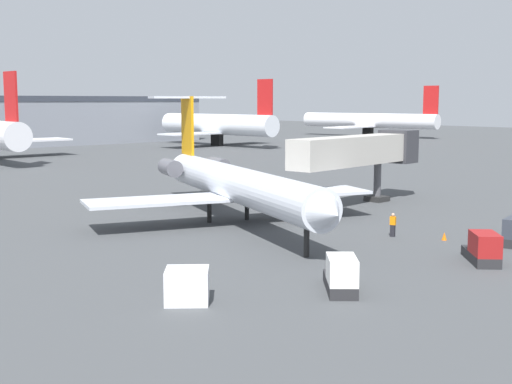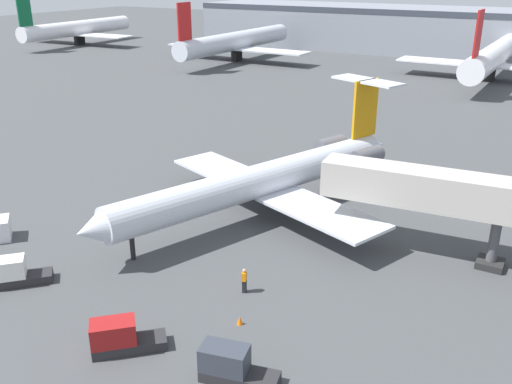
{
  "view_description": "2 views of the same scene",
  "coord_description": "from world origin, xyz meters",
  "px_view_note": "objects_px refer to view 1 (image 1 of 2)",
  "views": [
    {
      "loc": [
        -33.4,
        -40.04,
        9.57
      ],
      "look_at": [
        0.32,
        -3.37,
        2.96
      ],
      "focal_mm": 48.51,
      "sensor_mm": 36.0,
      "label": 1
    },
    {
      "loc": [
        22.63,
        -37.82,
        19.5
      ],
      "look_at": [
        2.15,
        -2.71,
        3.19
      ],
      "focal_mm": 39.38,
      "sensor_mm": 36.0,
      "label": 2
    }
  ],
  "objects_px": {
    "baggage_tug_trailing": "(341,276)",
    "cargo_container_uld": "(187,286)",
    "parked_airliner_east_end": "(369,121)",
    "ground_crew_marshaller": "(393,225)",
    "regional_jet": "(233,182)",
    "baggage_tug_lead": "(483,249)",
    "traffic_cone_near": "(444,236)",
    "jet_bridge": "(363,151)",
    "parked_airliner_east_mid": "(218,125)"
  },
  "relations": [
    {
      "from": "parked_airliner_east_end",
      "to": "parked_airliner_east_mid",
      "type": "bearing_deg",
      "value": -178.3
    },
    {
      "from": "ground_crew_marshaller",
      "to": "parked_airliner_east_mid",
      "type": "height_order",
      "value": "parked_airliner_east_mid"
    },
    {
      "from": "regional_jet",
      "to": "jet_bridge",
      "type": "height_order",
      "value": "regional_jet"
    },
    {
      "from": "jet_bridge",
      "to": "baggage_tug_trailing",
      "type": "distance_m",
      "value": 30.52
    },
    {
      "from": "ground_crew_marshaller",
      "to": "baggage_tug_trailing",
      "type": "relative_size",
      "value": 0.44
    },
    {
      "from": "jet_bridge",
      "to": "parked_airliner_east_mid",
      "type": "relative_size",
      "value": 0.53
    },
    {
      "from": "baggage_tug_lead",
      "to": "parked_airliner_east_end",
      "type": "height_order",
      "value": "parked_airliner_east_end"
    },
    {
      "from": "jet_bridge",
      "to": "cargo_container_uld",
      "type": "bearing_deg",
      "value": -155.23
    },
    {
      "from": "regional_jet",
      "to": "parked_airliner_east_mid",
      "type": "height_order",
      "value": "parked_airliner_east_mid"
    },
    {
      "from": "baggage_tug_lead",
      "to": "cargo_container_uld",
      "type": "relative_size",
      "value": 1.37
    },
    {
      "from": "parked_airliner_east_end",
      "to": "baggage_tug_trailing",
      "type": "bearing_deg",
      "value": -142.3
    },
    {
      "from": "cargo_container_uld",
      "to": "parked_airliner_east_mid",
      "type": "xyz_separation_m",
      "value": [
        74.1,
        87.78,
        3.65
      ]
    },
    {
      "from": "parked_airliner_east_end",
      "to": "traffic_cone_near",
      "type": "bearing_deg",
      "value": -139.65
    },
    {
      "from": "traffic_cone_near",
      "to": "parked_airliner_east_mid",
      "type": "distance_m",
      "value": 102.25
    },
    {
      "from": "baggage_tug_lead",
      "to": "traffic_cone_near",
      "type": "xyz_separation_m",
      "value": [
        4.32,
        5.32,
        -0.56
      ]
    },
    {
      "from": "baggage_tug_trailing",
      "to": "regional_jet",
      "type": "bearing_deg",
      "value": 64.51
    },
    {
      "from": "baggage_tug_lead",
      "to": "baggage_tug_trailing",
      "type": "bearing_deg",
      "value": 171.66
    },
    {
      "from": "regional_jet",
      "to": "ground_crew_marshaller",
      "type": "bearing_deg",
      "value": -67.8
    },
    {
      "from": "parked_airliner_east_mid",
      "to": "ground_crew_marshaller",
      "type": "bearing_deg",
      "value": -122.36
    },
    {
      "from": "baggage_tug_trailing",
      "to": "parked_airliner_east_end",
      "type": "xyz_separation_m",
      "value": [
        120.59,
        93.19,
        3.36
      ]
    },
    {
      "from": "ground_crew_marshaller",
      "to": "parked_airliner_east_end",
      "type": "bearing_deg",
      "value": 38.91
    },
    {
      "from": "baggage_tug_trailing",
      "to": "jet_bridge",
      "type": "bearing_deg",
      "value": 36.78
    },
    {
      "from": "cargo_container_uld",
      "to": "regional_jet",
      "type": "bearing_deg",
      "value": 43.45
    },
    {
      "from": "jet_bridge",
      "to": "cargo_container_uld",
      "type": "distance_m",
      "value": 34.35
    },
    {
      "from": "cargo_container_uld",
      "to": "parked_airliner_east_end",
      "type": "relative_size",
      "value": 0.07
    },
    {
      "from": "parked_airliner_east_end",
      "to": "ground_crew_marshaller",
      "type": "bearing_deg",
      "value": -141.09
    },
    {
      "from": "ground_crew_marshaller",
      "to": "cargo_container_uld",
      "type": "bearing_deg",
      "value": -171.5
    },
    {
      "from": "jet_bridge",
      "to": "ground_crew_marshaller",
      "type": "height_order",
      "value": "jet_bridge"
    },
    {
      "from": "ground_crew_marshaller",
      "to": "regional_jet",
      "type": "bearing_deg",
      "value": 112.2
    },
    {
      "from": "baggage_tug_lead",
      "to": "baggage_tug_trailing",
      "type": "height_order",
      "value": "same"
    },
    {
      "from": "jet_bridge",
      "to": "baggage_tug_lead",
      "type": "relative_size",
      "value": 4.51
    },
    {
      "from": "cargo_container_uld",
      "to": "baggage_tug_lead",
      "type": "bearing_deg",
      "value": -17.05
    },
    {
      "from": "regional_jet",
      "to": "parked_airliner_east_end",
      "type": "height_order",
      "value": "parked_airliner_east_end"
    },
    {
      "from": "baggage_tug_lead",
      "to": "baggage_tug_trailing",
      "type": "distance_m",
      "value": 11.07
    },
    {
      "from": "jet_bridge",
      "to": "baggage_tug_lead",
      "type": "xyz_separation_m",
      "value": [
        -13.26,
        -19.71,
        -4.14
      ]
    },
    {
      "from": "baggage_tug_trailing",
      "to": "cargo_container_uld",
      "type": "relative_size",
      "value": 1.38
    },
    {
      "from": "regional_jet",
      "to": "cargo_container_uld",
      "type": "height_order",
      "value": "regional_jet"
    },
    {
      "from": "baggage_tug_lead",
      "to": "parked_airliner_east_end",
      "type": "bearing_deg",
      "value": 40.85
    },
    {
      "from": "ground_crew_marshaller",
      "to": "parked_airliner_east_mid",
      "type": "relative_size",
      "value": 0.05
    },
    {
      "from": "jet_bridge",
      "to": "baggage_tug_lead",
      "type": "bearing_deg",
      "value": -123.93
    },
    {
      "from": "baggage_tug_trailing",
      "to": "parked_airliner_east_mid",
      "type": "height_order",
      "value": "parked_airliner_east_mid"
    },
    {
      "from": "baggage_tug_lead",
      "to": "ground_crew_marshaller",
      "type": "bearing_deg",
      "value": 72.27
    },
    {
      "from": "regional_jet",
      "to": "parked_airliner_east_mid",
      "type": "relative_size",
      "value": 0.95
    },
    {
      "from": "regional_jet",
      "to": "parked_airliner_east_mid",
      "type": "distance_m",
      "value": 93.53
    },
    {
      "from": "regional_jet",
      "to": "baggage_tug_lead",
      "type": "xyz_separation_m",
      "value": [
        2.08,
        -20.23,
        -2.41
      ]
    },
    {
      "from": "parked_airliner_east_mid",
      "to": "parked_airliner_east_end",
      "type": "height_order",
      "value": "parked_airliner_east_mid"
    },
    {
      "from": "cargo_container_uld",
      "to": "parked_airliner_east_end",
      "type": "bearing_deg",
      "value": 35.06
    },
    {
      "from": "regional_jet",
      "to": "parked_airliner_east_end",
      "type": "bearing_deg",
      "value": 33.72
    },
    {
      "from": "jet_bridge",
      "to": "ground_crew_marshaller",
      "type": "xyz_separation_m",
      "value": [
        -10.55,
        -11.23,
        -4.12
      ]
    },
    {
      "from": "regional_jet",
      "to": "ground_crew_marshaller",
      "type": "distance_m",
      "value": 12.91
    }
  ]
}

